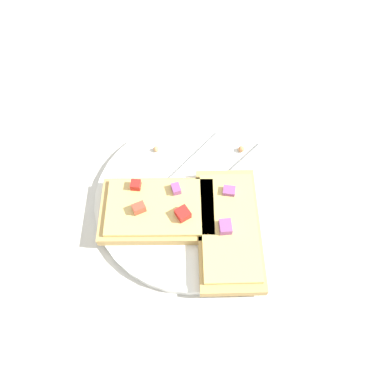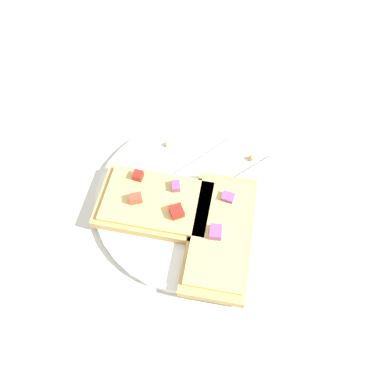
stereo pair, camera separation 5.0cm
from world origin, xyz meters
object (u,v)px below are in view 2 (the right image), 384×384
at_px(fork, 176,178).
at_px(knife, 232,186).
at_px(plate, 192,198).
at_px(pizza_slice_main, 158,204).
at_px(pizza_slice_corner, 220,233).

bearing_deg(fork, knife, 132.18).
xyz_separation_m(plate, pizza_slice_main, (0.02, -0.04, 0.02)).
distance_m(fork, pizza_slice_main, 0.05).
xyz_separation_m(knife, pizza_slice_corner, (0.07, -0.02, 0.01)).
relative_size(plate, pizza_slice_corner, 1.49).
bearing_deg(fork, pizza_slice_main, 23.92).
relative_size(plate, pizza_slice_main, 1.56).
distance_m(plate, fork, 0.04).
relative_size(fork, knife, 0.94).
bearing_deg(pizza_slice_main, fork, 72.98).
height_order(plate, pizza_slice_main, pizza_slice_main).
height_order(plate, fork, fork).
xyz_separation_m(fork, pizza_slice_main, (0.04, -0.02, 0.01)).
bearing_deg(plate, knife, 105.08).
bearing_deg(fork, plate, 91.37).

